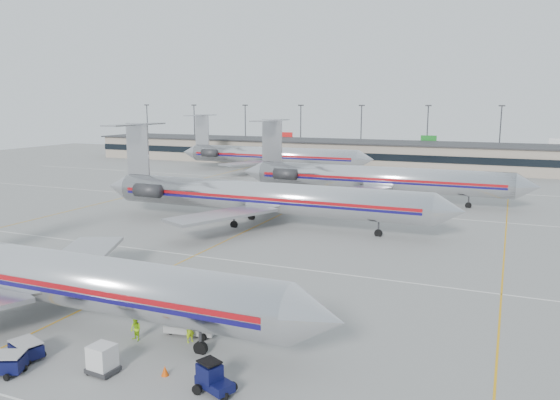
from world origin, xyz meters
The scene contains 16 objects.
ground centered at (0.00, 0.00, 0.00)m, with size 260.00×260.00×0.00m, color gray.
apron_markings centered at (0.00, 10.00, 0.01)m, with size 160.00×0.15×0.02m, color silver.
terminal centered at (0.00, 97.97, 3.16)m, with size 162.00×17.00×6.25m.
light_mast_row centered at (0.00, 112.00, 8.58)m, with size 163.60×0.40×15.28m.
jet_foreground centered at (-3.05, -9.35, 3.68)m, with size 48.40×28.50×12.67m.
jet_second_row centered at (-0.20, 25.94, 3.81)m, with size 50.18×29.55×13.14m.
jet_third_row centered at (9.43, 49.13, 3.82)m, with size 48.17×29.63×13.17m.
jet_back_row centered at (-22.08, 78.15, 3.82)m, with size 48.12×29.60×13.16m.
tug_right centered at (15.58, -13.24, 0.85)m, with size 2.54×1.95×1.85m.
cart_inner centered at (2.79, -14.27, 0.62)m, with size 2.40×1.99×1.17m.
cart_outer centered at (3.15, -16.14, 0.65)m, with size 2.58×2.24×1.23m.
uld_container centered at (8.46, -13.86, 0.89)m, with size 1.79×1.53×1.77m.
belt_loader centered at (10.39, -7.10, 0.59)m, with size 4.30×1.83×2.22m.
ramp_worker_near centered at (10.93, -8.16, 0.84)m, with size 0.61×0.40×1.68m, color #ABD614.
ramp_worker_far centered at (7.42, -9.39, 0.81)m, with size 0.79×0.61×1.62m, color #95D714.
cone_right centered at (12.03, -12.67, 0.31)m, with size 0.45×0.45×0.61m, color #D44507.
Camera 1 is at (29.94, -37.47, 15.87)m, focal length 35.00 mm.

